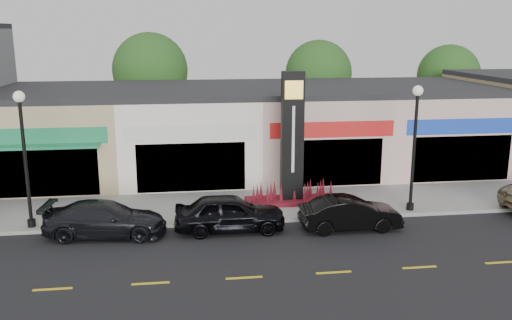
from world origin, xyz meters
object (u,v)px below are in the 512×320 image
(lamp_east_near, at_px, (415,136))
(car_black_sedan, at_px, (230,213))
(lamp_west_near, at_px, (24,146))
(pylon_sign, at_px, (292,158))
(car_dark_sedan, at_px, (105,219))
(car_black_conv, at_px, (350,213))

(lamp_east_near, relative_size, car_black_sedan, 1.24)
(lamp_west_near, relative_size, pylon_sign, 0.91)
(lamp_west_near, distance_m, car_black_sedan, 8.46)
(lamp_west_near, distance_m, pylon_sign, 11.19)
(car_dark_sedan, height_order, car_black_conv, car_dark_sedan)
(car_black_conv, bearing_deg, pylon_sign, 27.54)
(lamp_east_near, distance_m, car_black_conv, 4.59)
(car_dark_sedan, height_order, car_black_sedan, car_black_sedan)
(car_black_sedan, height_order, car_black_conv, car_black_sedan)
(pylon_sign, relative_size, car_black_sedan, 1.36)
(car_dark_sedan, relative_size, car_black_sedan, 1.07)
(car_dark_sedan, bearing_deg, lamp_west_near, 77.16)
(lamp_west_near, height_order, pylon_sign, pylon_sign)
(lamp_east_near, height_order, car_dark_sedan, lamp_east_near)
(lamp_east_near, xyz_separation_m, pylon_sign, (-5.00, 1.70, -1.20))
(car_dark_sedan, bearing_deg, pylon_sign, -65.40)
(lamp_west_near, relative_size, car_black_sedan, 1.24)
(lamp_east_near, xyz_separation_m, car_black_conv, (-3.25, -1.61, -2.81))
(car_dark_sedan, distance_m, car_black_conv, 9.72)
(lamp_east_near, relative_size, pylon_sign, 0.91)
(lamp_east_near, bearing_deg, car_black_conv, -153.69)
(pylon_sign, distance_m, car_black_sedan, 4.45)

